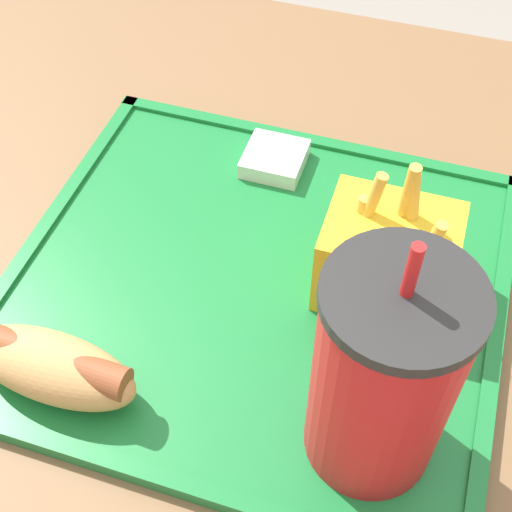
{
  "coord_description": "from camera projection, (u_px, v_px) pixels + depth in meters",
  "views": [
    {
      "loc": [
        -0.11,
        0.31,
        1.18
      ],
      "look_at": [
        -0.0,
        -0.02,
        0.77
      ],
      "focal_mm": 50.0,
      "sensor_mm": 36.0,
      "label": 1
    }
  ],
  "objects": [
    {
      "name": "hot_dog_far",
      "position": [
        52.0,
        366.0,
        0.48
      ],
      "size": [
        0.13,
        0.05,
        0.05
      ],
      "color": "tan",
      "rests_on": "food_tray"
    },
    {
      "name": "soda_cup",
      "position": [
        383.0,
        377.0,
        0.41
      ],
      "size": [
        0.09,
        0.09,
        0.2
      ],
      "color": "red",
      "rests_on": "food_tray"
    },
    {
      "name": "food_tray",
      "position": [
        256.0,
        284.0,
        0.56
      ],
      "size": [
        0.38,
        0.35,
        0.01
      ],
      "color": "#197233",
      "rests_on": "dining_table"
    },
    {
      "name": "sauce_cup_mayo",
      "position": [
        275.0,
        158.0,
        0.64
      ],
      "size": [
        0.05,
        0.05,
        0.02
      ],
      "color": "silver",
      "rests_on": "food_tray"
    },
    {
      "name": "fries_carton",
      "position": [
        388.0,
        256.0,
        0.53
      ],
      "size": [
        0.1,
        0.08,
        0.12
      ],
      "color": "gold",
      "rests_on": "food_tray"
    },
    {
      "name": "dining_table",
      "position": [
        251.0,
        485.0,
        0.84
      ],
      "size": [
        1.3,
        0.85,
        0.73
      ],
      "color": "brown",
      "rests_on": "ground_plane"
    }
  ]
}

